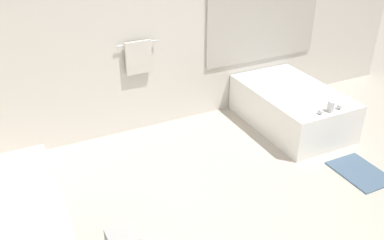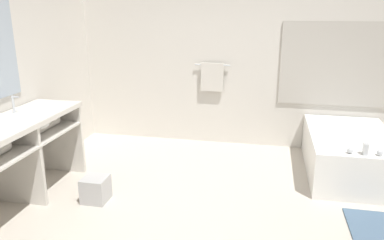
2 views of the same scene
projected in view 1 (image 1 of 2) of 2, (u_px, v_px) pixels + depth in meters
name	position (u px, v px, depth m)	size (l,w,h in m)	color
ground_plane	(256.00, 228.00, 3.93)	(16.00, 16.00, 0.00)	beige
wall_back_with_blinds	(163.00, 22.00, 5.05)	(7.40, 0.13, 2.70)	silver
vanity_counter	(26.00, 238.00, 2.90)	(0.58, 1.68, 0.88)	silver
bathtub	(291.00, 106.00, 5.49)	(0.95, 1.52, 0.62)	white
bath_mat	(360.00, 172.00, 4.67)	(0.45, 0.62, 0.02)	slate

